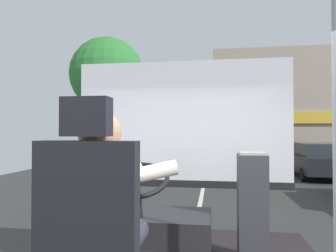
{
  "coord_description": "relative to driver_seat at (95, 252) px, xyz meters",
  "views": [
    {
      "loc": [
        0.37,
        -1.91,
        1.94
      ],
      "look_at": [
        -0.02,
        0.67,
        1.99
      ],
      "focal_mm": 32.36,
      "sensor_mm": 36.0,
      "label": 1
    }
  ],
  "objects": [
    {
      "name": "windshield_panel",
      "position": [
        0.2,
        2.12,
        0.51
      ],
      "size": [
        2.5,
        0.08,
        1.48
      ],
      "color": "silver"
    },
    {
      "name": "street_tree",
      "position": [
        -4.22,
        11.73,
        3.16
      ],
      "size": [
        3.36,
        3.36,
        6.21
      ],
      "color": "#4C3828",
      "rests_on": "ground"
    },
    {
      "name": "fare_box",
      "position": [
        0.9,
        1.25,
        -0.06
      ],
      "size": [
        0.24,
        0.26,
        0.94
      ],
      "color": "#333338",
      "rests_on": "bus_floor"
    },
    {
      "name": "bus_driver",
      "position": [
        -0.0,
        0.12,
        0.19
      ],
      "size": [
        0.75,
        0.59,
        0.81
      ],
      "color": "#282833",
      "rests_on": "driver_seat"
    },
    {
      "name": "ground",
      "position": [
        0.2,
        9.3,
        -1.38
      ],
      "size": [
        18.0,
        44.0,
        0.06
      ],
      "color": "#313131"
    },
    {
      "name": "parked_car_black",
      "position": [
        4.92,
        12.23,
        -0.61
      ],
      "size": [
        1.98,
        3.95,
        1.45
      ],
      "color": "black",
      "rests_on": "ground"
    },
    {
      "name": "shop_building",
      "position": [
        5.04,
        17.0,
        1.83
      ],
      "size": [
        9.02,
        4.31,
        6.37
      ],
      "color": "gray",
      "rests_on": "ground"
    },
    {
      "name": "steering_console",
      "position": [
        0.0,
        1.19,
        -0.31
      ],
      "size": [
        1.1,
        0.98,
        0.87
      ],
      "color": "black",
      "rests_on": "bus_floor"
    },
    {
      "name": "driver_seat",
      "position": [
        0.0,
        0.0,
        0.0
      ],
      "size": [
        0.48,
        0.48,
        1.28
      ],
      "color": "black",
      "rests_on": "bus_floor"
    }
  ]
}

